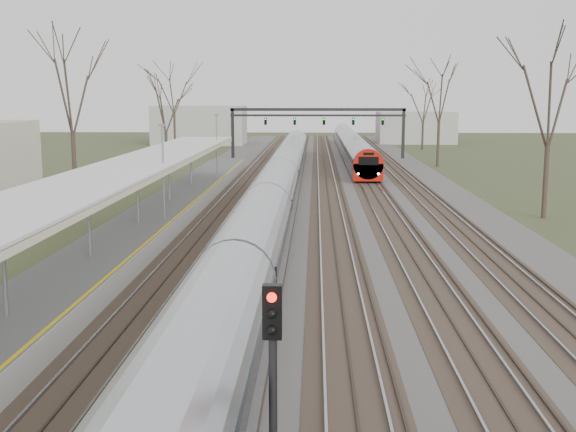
% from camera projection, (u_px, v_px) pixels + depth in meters
% --- Properties ---
extents(track_bed, '(24.00, 160.00, 0.22)m').
position_uv_depth(track_bed, '(318.00, 190.00, 57.50)').
color(track_bed, '#474442').
rests_on(track_bed, ground).
extents(platform, '(3.50, 69.00, 1.00)m').
position_uv_depth(platform, '(154.00, 221.00, 40.53)').
color(platform, '#9E9B93').
rests_on(platform, ground).
extents(canopy, '(4.10, 50.00, 3.11)m').
position_uv_depth(canopy, '(132.00, 168.00, 35.52)').
color(canopy, slate).
rests_on(canopy, platform).
extents(signal_gantry, '(21.00, 0.59, 6.08)m').
position_uv_depth(signal_gantry, '(318.00, 118.00, 86.28)').
color(signal_gantry, black).
rests_on(signal_gantry, ground).
extents(tree_west_far, '(5.50, 5.50, 11.33)m').
position_uv_depth(tree_west_far, '(71.00, 88.00, 49.95)').
color(tree_west_far, '#2D231C').
rests_on(tree_west_far, ground).
extents(tree_east_far, '(5.00, 5.00, 10.30)m').
position_uv_depth(tree_east_far, '(550.00, 99.00, 42.99)').
color(tree_east_far, '#2D231C').
rests_on(tree_east_far, ground).
extents(train_near, '(2.62, 90.21, 3.05)m').
position_uv_depth(train_near, '(280.00, 180.00, 51.86)').
color(train_near, '#999BA2').
rests_on(train_near, ground).
extents(train_far, '(2.62, 60.21, 3.05)m').
position_uv_depth(train_far, '(351.00, 145.00, 90.50)').
color(train_far, '#999BA2').
rests_on(train_far, ground).
extents(signal_post, '(0.35, 0.45, 4.10)m').
position_uv_depth(signal_post, '(273.00, 357.00, 13.12)').
color(signal_post, black).
rests_on(signal_post, ground).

